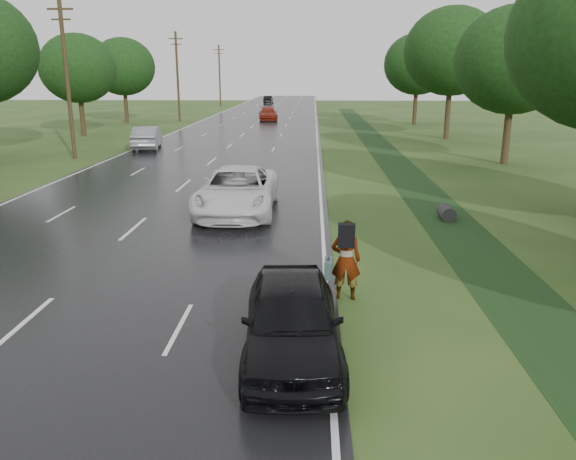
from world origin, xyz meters
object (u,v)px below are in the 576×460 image
(pedestrian, at_px, (345,259))
(silver_sedan, at_px, (147,138))
(dark_sedan, at_px, (292,319))
(white_pickup, at_px, (237,191))

(pedestrian, xyz_separation_m, silver_sedan, (-12.97, 27.99, -0.17))
(pedestrian, xyz_separation_m, dark_sedan, (-1.17, -3.09, -0.20))
(pedestrian, bearing_deg, white_pickup, -62.55)
(dark_sedan, relative_size, silver_sedan, 0.93)
(white_pickup, height_order, silver_sedan, white_pickup)
(pedestrian, distance_m, silver_sedan, 30.85)
(silver_sedan, bearing_deg, white_pickup, 106.21)
(white_pickup, height_order, dark_sedan, white_pickup)
(white_pickup, relative_size, silver_sedan, 1.28)
(white_pickup, bearing_deg, pedestrian, -66.62)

